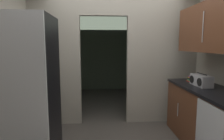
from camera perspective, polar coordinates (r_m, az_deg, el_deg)
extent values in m
cube|color=#ADA899|center=(3.85, -16.38, 3.48)|extent=(0.95, 0.12, 2.61)
cube|color=#ADA899|center=(3.96, 14.42, 3.64)|extent=(1.38, 0.12, 2.61)
cube|color=#ADA899|center=(3.84, -2.51, 19.49)|extent=(0.91, 0.12, 0.51)
cube|color=slate|center=(6.73, -1.18, 5.32)|extent=(3.24, 0.10, 2.61)
cube|color=slate|center=(5.39, -17.39, 4.47)|extent=(0.10, 2.96, 2.61)
cube|color=slate|center=(5.56, 15.97, 4.60)|extent=(0.10, 2.96, 2.61)
cube|color=black|center=(2.58, -24.75, -6.82)|extent=(0.75, 0.66, 1.89)
cube|color=#B7BABC|center=(2.27, -27.87, -8.88)|extent=(0.75, 0.03, 1.89)
cube|color=brown|center=(3.26, 26.83, -13.34)|extent=(0.60, 1.81, 0.88)
cube|color=black|center=(3.13, 27.32, -5.44)|extent=(0.64, 1.81, 0.04)
cylinder|color=#B7BABC|center=(2.77, 25.47, -15.95)|extent=(0.01, 0.01, 0.22)
cylinder|color=#B7BABC|center=(3.44, 18.89, -11.04)|extent=(0.01, 0.01, 0.22)
cube|color=#B7BABC|center=(2.71, 26.61, -17.82)|extent=(0.02, 0.56, 0.86)
cube|color=brown|center=(3.07, 28.33, 11.16)|extent=(0.34, 1.63, 0.70)
cylinder|color=#B7BABC|center=(2.98, 25.30, 11.48)|extent=(0.01, 0.01, 0.42)
cube|color=#B2B2B7|center=(3.29, 24.89, -2.83)|extent=(0.18, 0.39, 0.17)
cylinder|color=#262626|center=(3.28, 24.99, -1.01)|extent=(0.02, 0.28, 0.02)
cylinder|color=black|center=(3.15, 24.39, -3.25)|extent=(0.01, 0.12, 0.12)
cylinder|color=black|center=(3.35, 22.49, -2.53)|extent=(0.01, 0.12, 0.12)
cube|color=red|center=(3.62, 22.51, -3.07)|extent=(0.14, 0.14, 0.02)
cube|color=#388C47|center=(3.60, 22.57, -2.80)|extent=(0.12, 0.16, 0.03)
cube|color=black|center=(3.60, 22.59, -2.41)|extent=(0.12, 0.14, 0.02)
cube|color=gold|center=(3.60, 22.69, -2.12)|extent=(0.11, 0.13, 0.01)
cube|color=#8C3893|center=(3.61, 22.60, -1.88)|extent=(0.10, 0.12, 0.01)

